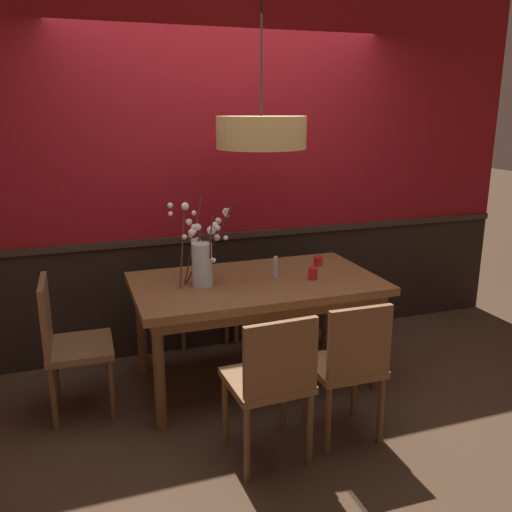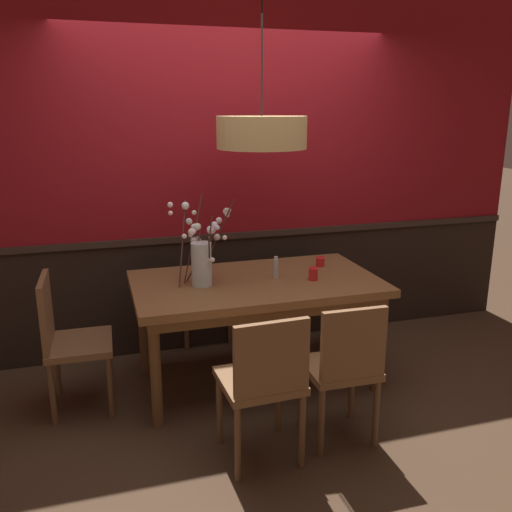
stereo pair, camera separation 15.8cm
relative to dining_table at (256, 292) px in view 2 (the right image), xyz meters
name	(u,v)px [view 2 (the right image)]	position (x,y,z in m)	size (l,w,h in m)	color
ground_plane	(256,379)	(0.00, 0.00, -0.68)	(24.00, 24.00, 0.00)	#422D1E
back_wall	(229,167)	(0.00, 0.75, 0.79)	(5.16, 0.14, 2.97)	black
dining_table	(256,292)	(0.00, 0.00, 0.00)	(1.70, 0.98, 0.77)	brown
chair_near_side_left	(264,379)	(-0.24, -0.93, -0.17)	(0.45, 0.44, 0.89)	brown
chair_head_west_end	(67,336)	(-1.28, -0.01, -0.17)	(0.42, 0.46, 0.91)	brown
chair_far_side_left	(201,277)	(-0.22, 0.90, -0.15)	(0.45, 0.40, 0.96)	brown
chair_far_side_right	(252,273)	(0.24, 0.90, -0.15)	(0.47, 0.43, 0.94)	brown
chair_near_side_right	(344,365)	(0.27, -0.88, -0.18)	(0.41, 0.39, 0.88)	brown
vase_with_blossoms	(202,256)	(-0.37, 0.02, 0.28)	(0.46, 0.40, 0.60)	silver
candle_holder_nearer_center	(320,262)	(0.56, 0.18, 0.12)	(0.07, 0.07, 0.07)	red
candle_holder_nearer_edge	(313,274)	(0.38, -0.12, 0.13)	(0.07, 0.07, 0.09)	red
condiment_bottle	(276,268)	(0.15, 0.00, 0.16)	(0.04, 0.04, 0.16)	#ADADB2
pendant_lamp	(262,132)	(0.05, 0.05, 1.09)	(0.60, 0.60, 1.31)	tan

